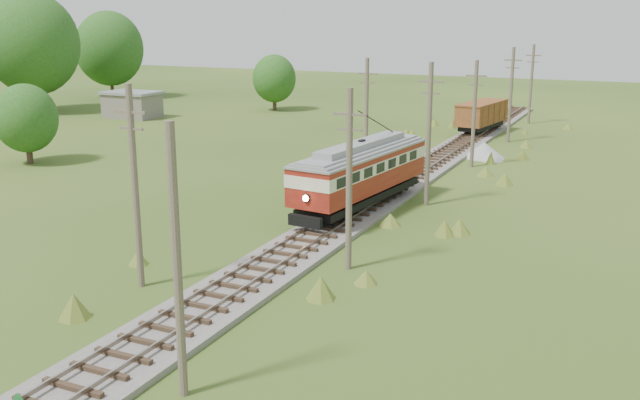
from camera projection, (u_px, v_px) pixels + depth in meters
The scene contains 17 objects.
railbed_main at pixel (394, 187), 49.38m from camera, with size 3.60×96.00×0.57m.
streetcar at pixel (361, 169), 43.32m from camera, with size 4.36×12.74×5.77m.
gondola at pixel (482, 114), 72.16m from camera, with size 3.80×8.47×2.72m.
gravel_pile at pixel (485, 151), 60.30m from camera, with size 3.61×3.83×1.31m.
utility_pole_r_1 at pixel (177, 265), 21.63m from camera, with size 0.30×0.30×8.80m.
utility_pole_r_2 at pixel (349, 179), 32.93m from camera, with size 1.60×0.30×8.60m.
utility_pole_r_3 at pixel (429, 133), 44.32m from camera, with size 1.60×0.30×9.00m.
utility_pole_r_4 at pixel (474, 113), 55.87m from camera, with size 1.60×0.30×8.40m.
utility_pole_r_5 at pixel (511, 94), 67.03m from camera, with size 1.60×0.30×8.90m.
utility_pole_r_6 at pixel (531, 83), 78.54m from camera, with size 1.60×0.30×8.70m.
utility_pole_l_a at pixel (135, 186), 30.71m from camera, with size 1.60×0.30×9.00m.
utility_pole_l_b at pixel (367, 112), 55.42m from camera, with size 1.60×0.30×8.60m.
tree_left_4 at pixel (32, 44), 87.03m from camera, with size 11.34×11.34×14.61m.
tree_left_5 at pixel (109, 49), 102.19m from camera, with size 9.66×9.66×12.44m.
tree_mid_a at pixel (274, 79), 89.71m from camera, with size 5.46×5.46×7.03m.
tree_mid_c at pixel (26, 118), 57.31m from camera, with size 5.04×5.04×6.49m.
shed at pixel (132, 104), 83.86m from camera, with size 6.40×4.40×3.10m.
Camera 1 is at (15.71, -11.66, 11.74)m, focal length 40.00 mm.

